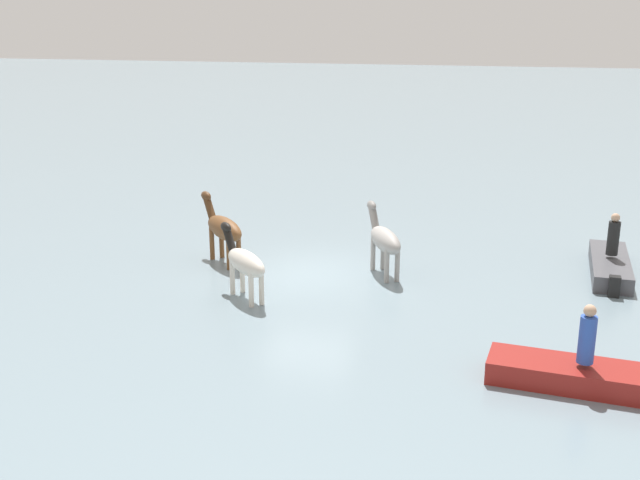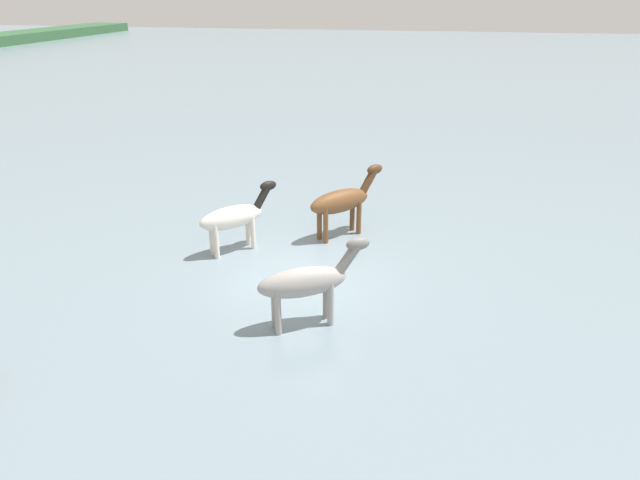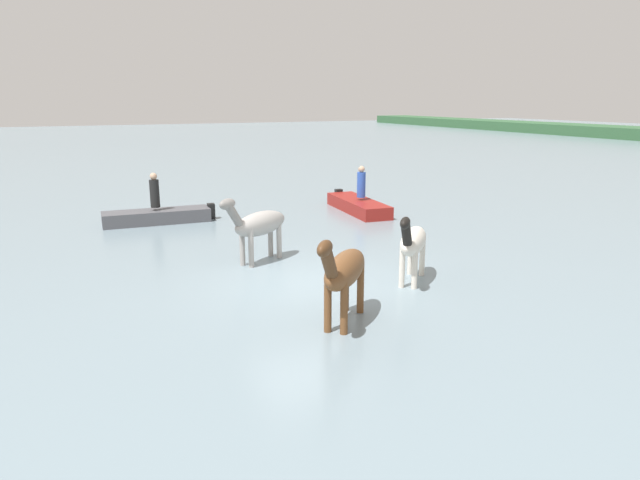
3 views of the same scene
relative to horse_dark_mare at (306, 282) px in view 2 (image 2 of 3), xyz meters
The scene contains 4 objects.
ground_plane 2.33m from the horse_dark_mare, 10.84° to the left, with size 175.79×175.79×0.00m, color gray.
horse_dark_mare is the anchor object (origin of this frame).
horse_mid_herd 4.12m from the horse_dark_mare, 40.41° to the left, with size 1.88×1.84×1.77m.
horse_dun_straggler 4.71m from the horse_dark_mare, ahead, with size 2.03×1.99×1.91m.
Camera 2 is at (-11.64, -2.65, 6.46)m, focal length 30.99 mm.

